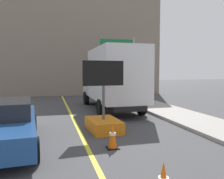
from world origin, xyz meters
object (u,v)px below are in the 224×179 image
object	(u,v)px
box_truck	(112,78)
highway_guide_sign	(124,57)
traffic_cone_mid_lane	(113,136)
arrow_board_trailer	(104,119)
pickup_car	(1,123)

from	to	relation	value
box_truck	highway_guide_sign	bearing A→B (deg)	64.49
box_truck	traffic_cone_mid_lane	bearing A→B (deg)	-104.40
arrow_board_trailer	pickup_car	size ratio (longest dim) A/B	0.51
highway_guide_sign	traffic_cone_mid_lane	xyz separation A→B (m)	(-3.95, -11.42, -3.04)
box_truck	traffic_cone_mid_lane	xyz separation A→B (m)	(-1.75, -6.81, -1.52)
arrow_board_trailer	pickup_car	world-z (taller)	arrow_board_trailer
highway_guide_sign	box_truck	bearing A→B (deg)	-115.51
pickup_car	traffic_cone_mid_lane	bearing A→B (deg)	-18.77
box_truck	highway_guide_sign	world-z (taller)	highway_guide_sign
box_truck	arrow_board_trailer	bearing A→B (deg)	-108.33
pickup_car	highway_guide_sign	size ratio (longest dim) A/B	1.05
arrow_board_trailer	box_truck	size ratio (longest dim) A/B	0.37
pickup_car	highway_guide_sign	bearing A→B (deg)	55.11
pickup_car	highway_guide_sign	world-z (taller)	highway_guide_sign
box_truck	traffic_cone_mid_lane	distance (m)	7.19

